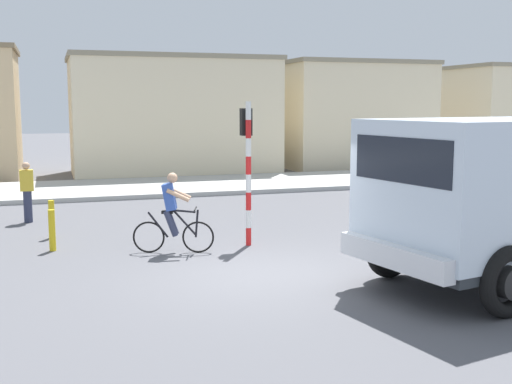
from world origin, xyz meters
TOP-DOWN VIEW (x-y plane):
  - ground_plane at (0.00, 0.00)m, footprint 120.00×120.00m
  - sidewalk_far at (0.00, 12.63)m, footprint 80.00×5.00m
  - truck_foreground at (4.11, -1.78)m, footprint 5.80×3.61m
  - cyclist at (-1.12, 2.29)m, footprint 1.66×0.66m
  - traffic_light_pole at (0.63, 2.59)m, footprint 0.24×0.43m
  - car_red_near at (8.54, 5.36)m, footprint 4.02×1.92m
  - pedestrian_near_kerb at (-4.17, 6.96)m, footprint 0.34×0.22m
  - bollard_near at (-3.57, 3.27)m, footprint 0.14×0.14m
  - bollard_far at (-3.57, 4.67)m, footprint 0.14×0.14m
  - building_mid_block at (1.74, 17.71)m, footprint 9.00×5.24m
  - building_corner_right at (10.83, 19.48)m, footprint 7.21×7.55m

SIDE VIEW (x-z plane):
  - ground_plane at x=0.00m, z-range 0.00..0.00m
  - sidewalk_far at x=0.00m, z-range 0.00..0.16m
  - bollard_near at x=-3.57m, z-range 0.00..0.90m
  - bollard_far at x=-3.57m, z-range 0.00..0.90m
  - car_red_near at x=8.54m, z-range 0.02..1.62m
  - pedestrian_near_kerb at x=-4.17m, z-range 0.04..1.66m
  - cyclist at x=-1.12m, z-range 0.00..1.72m
  - truck_foreground at x=4.11m, z-range 0.22..3.12m
  - traffic_light_pole at x=0.63m, z-range 0.47..3.67m
  - building_corner_right at x=10.83m, z-range 0.00..5.20m
  - building_mid_block at x=1.74m, z-range 0.00..5.21m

